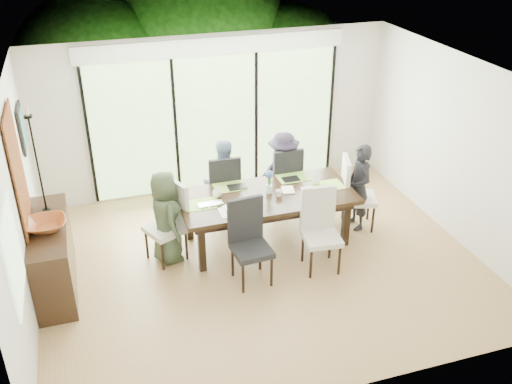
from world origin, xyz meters
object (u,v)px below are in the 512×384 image
object	(u,v)px
person_left_end	(166,217)
person_far_right	(283,173)
chair_left_end	(165,223)
chair_far_right	(282,178)
chair_near_right	(322,232)
laptop	(211,206)
cup_a	(217,194)
cup_c	(316,181)
person_far_left	(223,181)
cup_b	(279,193)
chair_right_end	(360,193)
chair_near_left	(252,244)
table_top	(267,197)
bowl	(46,225)
sideboard	(53,256)
vase	(269,189)
person_right_end	(359,187)
chair_far_left	(222,186)

from	to	relation	value
person_left_end	person_far_right	world-z (taller)	same
chair_left_end	chair_far_right	xyz separation A→B (m)	(2.05, 0.85, 0.00)
chair_near_right	laptop	distance (m)	1.57
person_far_right	cup_a	world-z (taller)	person_far_right
cup_c	cup_a	bearing A→B (deg)	178.09
person_far_left	cup_a	bearing A→B (deg)	59.50
cup_b	cup_c	xyz separation A→B (m)	(0.65, 0.20, 0.00)
chair_right_end	chair_near_left	xyz separation A→B (m)	(-2.00, -0.87, 0.00)
chair_near_left	person_left_end	bearing A→B (deg)	134.17
chair_near_right	laptop	xyz separation A→B (m)	(-1.35, 0.77, 0.23)
cup_a	chair_far_right	bearing A→B (deg)	29.25
chair_near_left	chair_near_right	xyz separation A→B (m)	(1.00, 0.00, 0.00)
table_top	chair_near_left	distance (m)	1.02
table_top	chair_near_right	distance (m)	1.02
chair_near_left	cup_c	size ratio (longest dim) A/B	8.87
table_top	bowl	bearing A→B (deg)	-174.60
chair_left_end	person_far_right	bearing A→B (deg)	87.72
chair_near_right	sideboard	distance (m)	3.57
vase	cup_a	bearing A→B (deg)	172.41
cup_b	vase	bearing A→B (deg)	123.69
person_far_right	chair_near_left	bearing A→B (deg)	69.05
chair_right_end	sideboard	bearing A→B (deg)	110.03
laptop	sideboard	size ratio (longest dim) A/B	0.21
chair_right_end	person_right_end	size ratio (longest dim) A/B	0.85
table_top	chair_far_right	distance (m)	1.03
person_far_right	chair_far_right	bearing A→B (deg)	-79.24
chair_left_end	chair_far_left	distance (m)	1.35
chair_near_left	person_left_end	world-z (taller)	person_left_end
cup_a	cup_b	distance (m)	0.89
chair_far_left	laptop	bearing A→B (deg)	70.08
cup_a	vase	bearing A→B (deg)	-7.59
person_far_left	cup_c	distance (m)	1.46
chair_far_left	cup_b	size ratio (longest dim) A/B	11.00
cup_b	person_right_end	bearing A→B (deg)	4.30
chair_near_left	cup_c	xyz separation A→B (m)	(1.30, 0.97, 0.26)
chair_near_left	chair_near_right	distance (m)	1.00
vase	bowl	size ratio (longest dim) A/B	0.26
chair_far_right	person_far_left	size ratio (longest dim) A/B	0.85
bowl	person_far_left	bearing A→B (deg)	23.57
bowl	vase	bearing A→B (deg)	6.24
cup_b	chair_right_end	bearing A→B (deg)	4.24
chair_far_left	laptop	world-z (taller)	chair_far_left
chair_right_end	bowl	bearing A→B (deg)	111.30
person_right_end	bowl	bearing A→B (deg)	-90.12
person_right_end	cup_c	distance (m)	0.71
table_top	vase	bearing A→B (deg)	45.00
cup_a	cup_b	size ratio (longest dim) A/B	1.24
person_far_right	bowl	distance (m)	3.74
person_left_end	vase	world-z (taller)	person_left_end
vase	bowl	bearing A→B (deg)	-173.76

